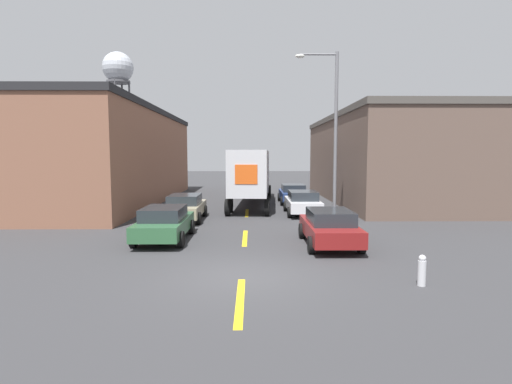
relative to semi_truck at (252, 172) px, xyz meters
The scene contains 13 objects.
ground_plane 17.69m from the semi_truck, 91.17° to the right, with size 160.00×160.00×0.00m, color #333335.
road_centerline 12.22m from the semi_truck, 91.72° to the right, with size 0.20×18.47×0.01m.
warehouse_left 11.87m from the semi_truck, behind, with size 9.81×23.45×7.05m.
warehouse_right 12.46m from the semi_truck, 12.56° to the left, with size 12.13×21.02×6.72m.
semi_truck is the anchor object (origin of this frame).
parked_car_left_near 13.11m from the semi_truck, 106.76° to the right, with size 2.06×4.44×1.44m.
parked_car_right_far 3.47m from the semi_truck, 10.69° to the left, with size 2.06×4.44×1.44m.
parked_car_right_near 13.91m from the semi_truck, 77.32° to the right, with size 2.06×4.44×1.44m.
parked_car_right_mid 6.14m from the semi_truck, 59.22° to the right, with size 2.06×4.44×1.44m.
parked_car_left_far 8.25m from the semi_truck, 117.61° to the right, with size 2.06×4.44×1.44m.
water_tower 39.36m from the semi_truck, 122.30° to the left, with size 4.46×4.46×18.73m.
street_lamp 8.04m from the semi_truck, 52.16° to the right, with size 2.50×0.32×9.47m.
fire_hydrant 19.12m from the semi_truck, 75.93° to the right, with size 0.22×0.22×0.87m.
Camera 1 is at (0.29, -11.61, 3.59)m, focal length 28.00 mm.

